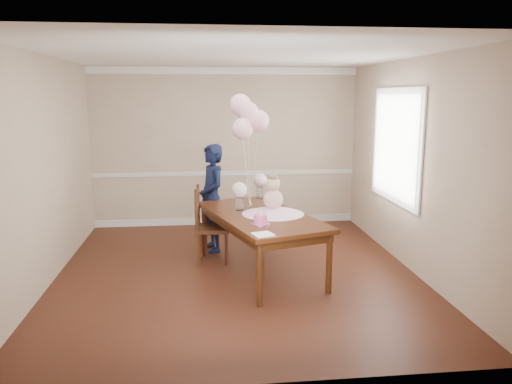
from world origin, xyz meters
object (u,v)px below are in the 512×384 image
Objects in this scene: dining_table_top at (260,216)px; dining_chair_seat at (213,228)px; woman at (212,198)px; birthday_cake at (260,219)px.

dining_table_top is 0.84m from dining_chair_seat.
dining_table_top is 4.61× the size of dining_chair_seat.
dining_chair_seat is at bearing -18.56° from woman.
dining_chair_seat is (-0.58, 0.54, -0.29)m from dining_table_top.
dining_table_top is at bearing -38.54° from dining_chair_seat.
birthday_cake is (-0.06, -0.50, 0.09)m from dining_table_top.
woman is (-0.57, 1.01, 0.03)m from dining_table_top.
woman is (-0.52, 1.51, -0.05)m from birthday_cake.
birthday_cake reaches higher than dining_chair_seat.
woman is (0.01, 0.47, 0.32)m from dining_chair_seat.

